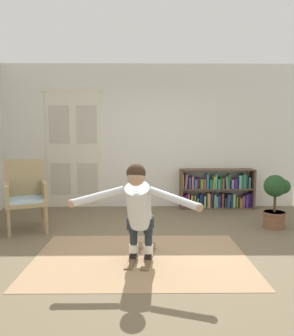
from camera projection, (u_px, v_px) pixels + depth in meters
The scene contains 9 objects.
ground_plane at pixel (153, 250), 4.19m from camera, with size 7.20×7.20×0.00m, color brown.
back_wall at pixel (150, 136), 6.62m from camera, with size 6.00×0.10×2.90m, color silver.
double_door at pixel (74, 147), 6.57m from camera, with size 1.22×0.05×2.45m.
rug at pixel (141, 258), 3.90m from camera, with size 2.58×1.73×0.01m, color #A07F5C.
bookshelf at pixel (216, 191), 6.54m from camera, with size 1.49×0.30×0.79m.
wicker_chair at pixel (26, 193), 5.02m from camera, with size 0.78×0.78×1.10m.
potted_plant at pixel (276, 197), 5.09m from camera, with size 0.41×0.43×0.86m.
skis_pair at pixel (141, 256), 3.93m from camera, with size 0.38×0.78×0.07m.
person_skier at pixel (138, 205), 3.66m from camera, with size 1.44×0.75×1.11m.
Camera 1 is at (-0.12, -4.05, 1.50)m, focal length 34.50 mm.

